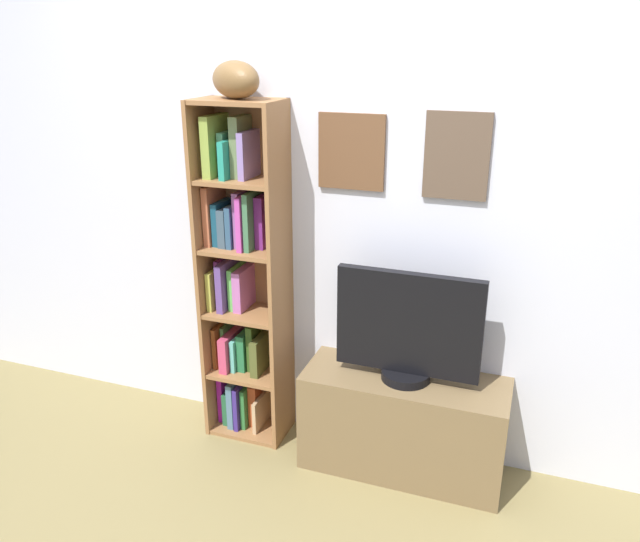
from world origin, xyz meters
TOP-DOWN VIEW (x-y plane):
  - back_wall at (0.00, 1.13)m, footprint 4.80×0.08m
  - bookshelf at (-0.42, 1.00)m, footprint 0.40×0.26m
  - football at (-0.39, 0.97)m, footprint 0.34×0.30m
  - tv_stand at (0.42, 0.92)m, footprint 0.93×0.35m
  - television at (0.42, 0.92)m, footprint 0.64×0.22m

SIDE VIEW (x-z plane):
  - tv_stand at x=0.42m, z-range 0.00..0.48m
  - television at x=0.42m, z-range 0.47..0.98m
  - bookshelf at x=-0.42m, z-range -0.02..1.66m
  - back_wall at x=0.00m, z-range 0.00..2.59m
  - football at x=-0.39m, z-range 1.68..1.84m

